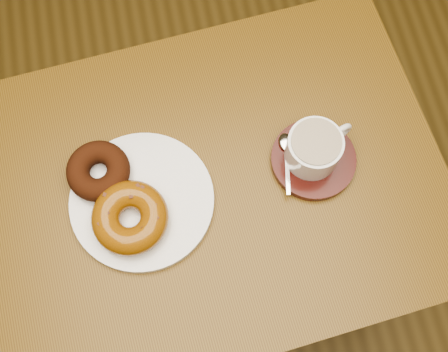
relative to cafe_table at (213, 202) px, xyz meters
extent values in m
cube|color=brown|center=(0.00, 0.00, 0.10)|extent=(0.82, 0.64, 0.03)
cylinder|color=#472E14|center=(0.37, -0.22, -0.26)|extent=(0.04, 0.04, 0.69)
cylinder|color=#472E14|center=(-0.37, 0.22, -0.26)|extent=(0.04, 0.04, 0.69)
cylinder|color=#472E14|center=(0.32, 0.28, -0.26)|extent=(0.04, 0.04, 0.69)
cylinder|color=white|center=(-0.12, -0.01, 0.12)|extent=(0.26, 0.26, 0.01)
torus|color=#39180B|center=(-0.18, 0.04, 0.15)|extent=(0.11, 0.11, 0.04)
torus|color=#874F0E|center=(-0.14, -0.04, 0.15)|extent=(0.15, 0.15, 0.04)
cube|color=#542D1C|center=(-0.10, -0.04, 0.17)|extent=(0.01, 0.01, 0.00)
cube|color=#542D1C|center=(-0.10, -0.03, 0.17)|extent=(0.01, 0.01, 0.00)
cube|color=#542D1C|center=(-0.11, -0.02, 0.17)|extent=(0.01, 0.01, 0.00)
cube|color=#542D1C|center=(-0.12, -0.01, 0.17)|extent=(0.01, 0.01, 0.00)
cube|color=#542D1C|center=(-0.13, -0.01, 0.17)|extent=(0.01, 0.01, 0.00)
cube|color=#542D1C|center=(-0.14, -0.01, 0.17)|extent=(0.01, 0.01, 0.00)
cube|color=#542D1C|center=(-0.16, -0.01, 0.17)|extent=(0.01, 0.01, 0.00)
cube|color=#542D1C|center=(-0.17, -0.02, 0.17)|extent=(0.01, 0.01, 0.00)
cube|color=#542D1C|center=(-0.17, -0.03, 0.17)|extent=(0.01, 0.01, 0.00)
cube|color=#542D1C|center=(-0.18, -0.04, 0.17)|extent=(0.01, 0.01, 0.00)
cube|color=#542D1C|center=(-0.17, -0.06, 0.17)|extent=(0.01, 0.01, 0.00)
cube|color=#542D1C|center=(-0.17, -0.07, 0.17)|extent=(0.01, 0.01, 0.00)
cube|color=#542D1C|center=(-0.16, -0.08, 0.17)|extent=(0.01, 0.01, 0.00)
cube|color=#542D1C|center=(-0.14, -0.08, 0.17)|extent=(0.01, 0.01, 0.00)
cube|color=#542D1C|center=(-0.13, -0.08, 0.17)|extent=(0.01, 0.01, 0.00)
cube|color=#542D1C|center=(-0.12, -0.08, 0.17)|extent=(0.01, 0.01, 0.00)
cube|color=#542D1C|center=(-0.11, -0.07, 0.17)|extent=(0.01, 0.01, 0.00)
cube|color=#542D1C|center=(-0.10, -0.06, 0.17)|extent=(0.01, 0.01, 0.00)
cylinder|color=#350B07|center=(0.17, 0.00, 0.12)|extent=(0.16, 0.16, 0.02)
cylinder|color=white|center=(0.17, 0.01, 0.16)|extent=(0.09, 0.09, 0.06)
cylinder|color=#523B1C|center=(0.17, 0.01, 0.19)|extent=(0.08, 0.08, 0.00)
torus|color=white|center=(0.22, 0.03, 0.16)|extent=(0.04, 0.02, 0.04)
ellipsoid|color=silver|center=(0.13, 0.04, 0.13)|extent=(0.02, 0.03, 0.01)
cube|color=silver|center=(0.12, -0.01, 0.13)|extent=(0.02, 0.09, 0.00)
camera|label=1|loc=(-0.04, -0.29, 1.00)|focal=45.00mm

